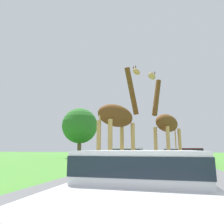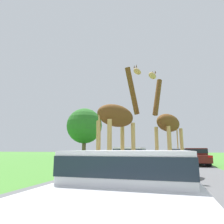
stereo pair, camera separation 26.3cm
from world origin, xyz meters
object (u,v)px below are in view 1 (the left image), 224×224
object	(u,v)px
car_far_ahead	(191,156)
car_lead_maroon	(144,185)
giraffe_near_road	(118,119)
car_queue_right	(171,154)
giraffe_companion	(166,125)
tree_centre_back	(80,126)
car_queue_left	(128,157)

from	to	relation	value
car_far_ahead	car_lead_maroon	bearing A→B (deg)	-100.15
giraffe_near_road	car_queue_right	bearing A→B (deg)	107.21
giraffe_companion	car_lead_maroon	size ratio (longest dim) A/B	1.03
giraffe_companion	tree_centre_back	xyz separation A→B (m)	(-12.33, 17.78, 2.30)
tree_centre_back	car_queue_right	bearing A→B (deg)	-15.77
giraffe_near_road	car_queue_right	size ratio (longest dim) A/B	1.37
car_queue_right	car_far_ahead	size ratio (longest dim) A/B	0.89
car_lead_maroon	car_far_ahead	bearing A→B (deg)	79.85
giraffe_near_road	car_far_ahead	size ratio (longest dim) A/B	1.22
giraffe_near_road	car_far_ahead	world-z (taller)	giraffe_near_road
giraffe_near_road	car_lead_maroon	bearing A→B (deg)	-46.15
car_queue_right	car_lead_maroon	bearing A→B (deg)	-93.35
giraffe_companion	giraffe_near_road	bearing A→B (deg)	69.42
car_far_ahead	car_queue_right	bearing A→B (deg)	101.98
giraffe_near_road	tree_centre_back	distance (m)	22.41
car_queue_left	car_far_ahead	distance (m)	6.50
car_queue_right	car_far_ahead	world-z (taller)	car_far_ahead
car_queue_left	tree_centre_back	xyz separation A→B (m)	(-9.85, 14.80, 4.01)
giraffe_companion	car_far_ahead	bearing A→B (deg)	-79.98
car_queue_right	car_queue_left	xyz separation A→B (m)	(-3.14, -11.13, 0.02)
giraffe_companion	car_far_ahead	xyz separation A→B (m)	(2.03, 7.66, -1.72)
car_lead_maroon	car_far_ahead	world-z (taller)	car_far_ahead
giraffe_companion	car_lead_maroon	bearing A→B (deg)	110.10
giraffe_near_road	car_far_ahead	xyz separation A→B (m)	(4.07, 9.68, -1.85)
giraffe_near_road	giraffe_companion	distance (m)	2.88
car_queue_left	tree_centre_back	world-z (taller)	tree_centre_back
car_queue_right	car_queue_left	world-z (taller)	car_queue_left
car_queue_right	tree_centre_back	xyz separation A→B (m)	(-12.99, 3.67, 4.03)
tree_centre_back	giraffe_companion	bearing A→B (deg)	-55.25
tree_centre_back	car_far_ahead	bearing A→B (deg)	-35.17
car_lead_maroon	tree_centre_back	world-z (taller)	tree_centre_back
car_lead_maroon	car_far_ahead	xyz separation A→B (m)	(2.59, 14.48, 0.04)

